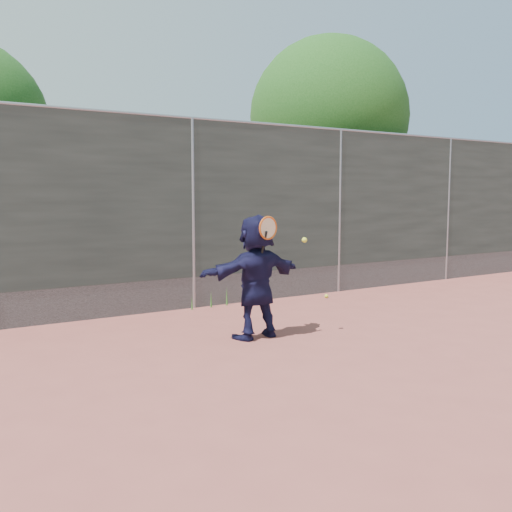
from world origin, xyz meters
TOP-DOWN VIEW (x-y plane):
  - ground at (0.00, 0.00)m, footprint 80.00×80.00m
  - player at (-0.17, 1.32)m, footprint 1.48×0.55m
  - ball_ground at (2.37, 3.06)m, footprint 0.07×0.07m
  - fence at (-0.00, 3.50)m, footprint 20.00×0.06m
  - swing_action at (-0.07, 1.12)m, footprint 0.71×0.15m
  - tree_right at (4.68, 5.75)m, footprint 3.78×3.60m
  - weed_clump at (0.29, 3.38)m, footprint 0.68×0.07m

SIDE VIEW (x-z plane):
  - ground at x=0.00m, z-range 0.00..0.00m
  - ball_ground at x=2.37m, z-range 0.00..0.07m
  - weed_clump at x=0.29m, z-range -0.02..0.28m
  - player at x=-0.17m, z-range 0.00..1.56m
  - swing_action at x=-0.07m, z-range 1.11..1.62m
  - fence at x=0.00m, z-range 0.07..3.09m
  - tree_right at x=4.68m, z-range 0.80..6.19m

